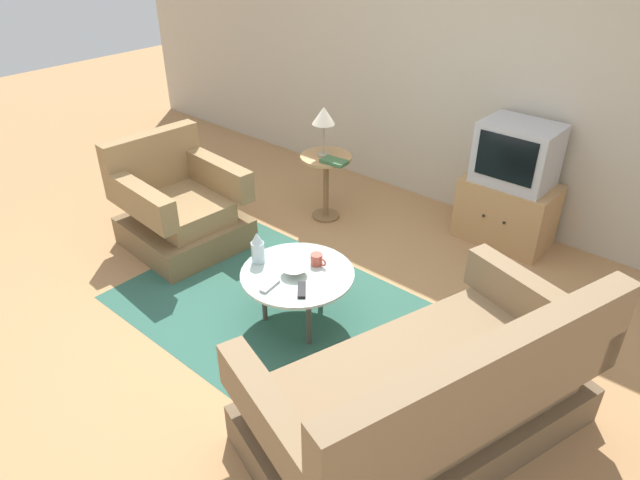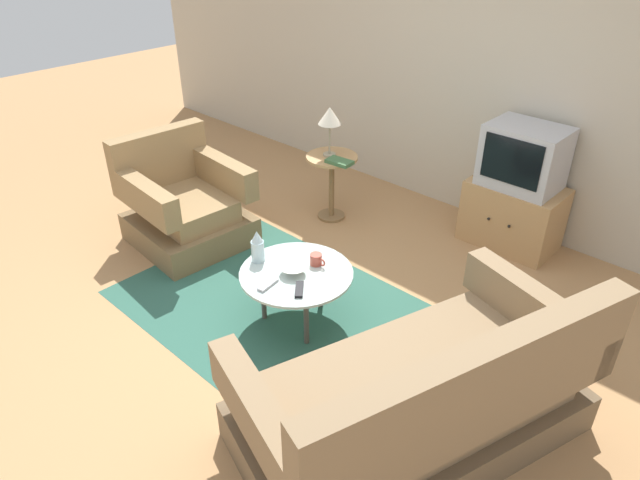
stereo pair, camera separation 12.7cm
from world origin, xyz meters
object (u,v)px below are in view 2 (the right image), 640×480
at_px(armchair, 184,206).
at_px(coffee_table, 296,276).
at_px(tv_remote_dark, 299,289).
at_px(tv_stand, 512,215).
at_px(vase, 258,247).
at_px(table_lamp, 330,117).
at_px(television, 524,157).
at_px(bowl, 293,270).
at_px(mug, 316,259).
at_px(side_table, 332,174).
at_px(book, 339,162).
at_px(couch, 419,401).
at_px(tv_remote_silver, 268,285).

bearing_deg(armchair, coffee_table, 88.88).
bearing_deg(tv_remote_dark, tv_stand, 127.37).
bearing_deg(vase, table_lamp, 113.00).
bearing_deg(television, tv_remote_dark, -101.00).
xyz_separation_m(table_lamp, bowl, (0.87, -1.31, -0.51)).
bearing_deg(mug, side_table, 127.90).
bearing_deg(side_table, table_lamp, -157.55).
height_order(table_lamp, book, table_lamp).
xyz_separation_m(armchair, mug, (1.54, 0.01, 0.14)).
height_order(couch, tv_remote_dark, couch).
xyz_separation_m(table_lamp, book, (0.18, -0.07, -0.33)).
xyz_separation_m(couch, television, (-0.62, 2.28, 0.50)).
relative_size(couch, tv_remote_silver, 12.47).
relative_size(side_table, tv_remote_silver, 3.71).
bearing_deg(television, armchair, -138.45).
height_order(couch, tv_stand, couch).
distance_m(armchair, table_lamp, 1.45).
distance_m(television, mug, 1.94).
bearing_deg(vase, book, 107.15).
xyz_separation_m(couch, table_lamp, (-2.07, 1.57, 0.66)).
relative_size(side_table, table_lamp, 1.39).
distance_m(couch, tv_stand, 2.36).
height_order(bowl, tv_remote_silver, bowl).
relative_size(bowl, tv_remote_silver, 1.08).
bearing_deg(tv_remote_dark, coffee_table, -171.15).
distance_m(television, bowl, 2.13).
xyz_separation_m(table_lamp, tv_remote_dark, (1.03, -1.42, -0.53)).
bearing_deg(tv_remote_dark, television, 127.38).
relative_size(couch, vase, 8.84).
distance_m(side_table, tv_remote_dark, 1.75).
distance_m(side_table, mug, 1.44).
bearing_deg(tv_stand, mug, -106.47).
height_order(vase, tv_remote_silver, vase).
height_order(side_table, tv_stand, side_table).
distance_m(couch, vase, 1.52).
relative_size(armchair, table_lamp, 2.19).
relative_size(bowl, tv_remote_dark, 1.14).
bearing_deg(coffee_table, couch, -13.56).
bearing_deg(book, tv_stand, 26.04).
relative_size(tv_remote_silver, book, 0.69).
height_order(tv_stand, book, book).
xyz_separation_m(side_table, table_lamp, (-0.02, -0.01, 0.52)).
bearing_deg(tv_remote_silver, tv_remote_dark, -69.78).
xyz_separation_m(table_lamp, vase, (0.58, -1.36, -0.43)).
bearing_deg(couch, table_lamp, 70.31).
height_order(table_lamp, bowl, table_lamp).
bearing_deg(vase, television, 67.23).
xyz_separation_m(tv_remote_silver, book, (-0.67, 1.45, 0.20)).
distance_m(armchair, book, 1.38).
height_order(bowl, book, book).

